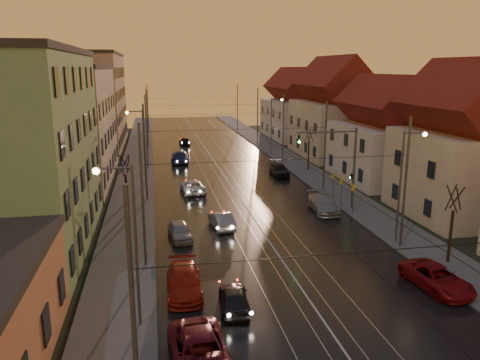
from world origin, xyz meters
TOP-DOWN VIEW (x-y plane):
  - ground at (0.00, 0.00)m, footprint 160.00×160.00m
  - road at (0.00, 40.00)m, footprint 16.00×120.00m
  - sidewalk_left at (-10.00, 40.00)m, footprint 4.00×120.00m
  - sidewalk_right at (10.00, 40.00)m, footprint 4.00×120.00m
  - tram_rail_0 at (-2.20, 40.00)m, footprint 0.06×120.00m
  - tram_rail_1 at (-0.77, 40.00)m, footprint 0.06×120.00m
  - tram_rail_2 at (0.77, 40.00)m, footprint 0.06×120.00m
  - tram_rail_3 at (2.20, 40.00)m, footprint 0.06×120.00m
  - apartment_left_1 at (-17.50, 14.00)m, footprint 10.00×18.00m
  - apartment_left_2 at (-17.50, 34.00)m, footprint 10.00×20.00m
  - apartment_left_3 at (-17.50, 58.00)m, footprint 10.00×24.00m
  - house_right_1 at (17.00, 15.00)m, footprint 8.67×10.20m
  - house_right_2 at (17.00, 28.00)m, footprint 9.18×12.24m
  - house_right_3 at (17.00, 43.00)m, footprint 9.18×14.28m
  - house_right_4 at (17.00, 61.00)m, footprint 9.18×16.32m
  - catenary_pole_l_0 at (-8.60, -6.00)m, footprint 0.16×0.16m
  - catenary_pole_l_1 at (-8.60, 9.00)m, footprint 0.16×0.16m
  - catenary_pole_r_1 at (8.60, 9.00)m, footprint 0.16×0.16m
  - catenary_pole_l_2 at (-8.60, 24.00)m, footprint 0.16×0.16m
  - catenary_pole_r_2 at (8.60, 24.00)m, footprint 0.16×0.16m
  - catenary_pole_l_3 at (-8.60, 39.00)m, footprint 0.16×0.16m
  - catenary_pole_r_3 at (8.60, 39.00)m, footprint 0.16×0.16m
  - catenary_pole_l_4 at (-8.60, 54.00)m, footprint 0.16×0.16m
  - catenary_pole_r_4 at (8.60, 54.00)m, footprint 0.16×0.16m
  - catenary_pole_l_5 at (-8.60, 72.00)m, footprint 0.16×0.16m
  - catenary_pole_r_5 at (8.60, 72.00)m, footprint 0.16×0.16m
  - street_lamp_0 at (-9.10, 2.00)m, footprint 1.75×0.32m
  - street_lamp_1 at (9.10, 10.00)m, footprint 1.75×0.32m
  - street_lamp_2 at (-9.10, 30.00)m, footprint 1.75×0.32m
  - street_lamp_3 at (9.10, 46.00)m, footprint 1.75×0.32m
  - traffic_light_mast at (7.99, 18.00)m, footprint 5.30×0.32m
  - bare_tree_0 at (-10.20, 20.00)m, footprint 1.09×1.09m
  - bare_tree_1 at (10.20, 6.00)m, footprint 1.09×1.09m
  - bare_tree_2 at (10.40, 34.00)m, footprint 1.09×1.09m
  - driving_car_0 at (-4.09, 2.83)m, footprint 1.77×3.74m
  - driving_car_1 at (-2.92, 15.36)m, footprint 1.76×3.99m
  - driving_car_2 at (-4.19, 26.34)m, footprint 2.48×4.73m
  - driving_car_3 at (-4.47, 41.80)m, footprint 2.70×5.63m
  - driving_car_4 at (-2.90, 56.04)m, footprint 1.66×3.80m
  - parked_left_1 at (-6.29, -1.81)m, footprint 2.62×5.26m
  - parked_left_2 at (-6.49, 5.05)m, footprint 2.01×4.70m
  - parked_left_3 at (-6.22, 13.50)m, footprint 1.85×3.75m
  - parked_right_0 at (7.45, 3.00)m, footprint 2.66×4.89m
  - parked_right_1 at (6.34, 18.02)m, footprint 2.35×4.99m
  - parked_right_2 at (6.20, 31.83)m, footprint 1.97×4.45m

SIDE VIEW (x-z plane):
  - ground at x=0.00m, z-range 0.00..0.00m
  - road at x=0.00m, z-range 0.00..0.04m
  - tram_rail_0 at x=-2.20m, z-range 0.04..0.07m
  - tram_rail_1 at x=-0.77m, z-range 0.04..0.07m
  - tram_rail_2 at x=0.77m, z-range 0.04..0.07m
  - tram_rail_3 at x=2.20m, z-range 0.04..0.07m
  - sidewalk_left at x=-10.00m, z-range 0.00..0.15m
  - sidewalk_right at x=10.00m, z-range 0.00..0.15m
  - parked_left_3 at x=-6.22m, z-range 0.00..1.23m
  - driving_car_0 at x=-4.09m, z-range 0.00..1.24m
  - driving_car_2 at x=-4.19m, z-range 0.00..1.27m
  - driving_car_1 at x=-2.92m, z-range 0.00..1.27m
  - driving_car_4 at x=-2.90m, z-range 0.00..1.27m
  - parked_right_0 at x=7.45m, z-range 0.00..1.30m
  - parked_left_2 at x=-6.49m, z-range 0.00..1.35m
  - parked_right_1 at x=6.34m, z-range 0.00..1.41m
  - parked_left_1 at x=-6.29m, z-range 0.00..1.43m
  - parked_right_2 at x=6.20m, z-range 0.00..1.49m
  - driving_car_3 at x=-4.47m, z-range 0.00..1.58m
  - bare_tree_0 at x=-10.20m, z-range -0.07..5.04m
  - bare_tree_1 at x=10.20m, z-range -0.07..5.04m
  - bare_tree_2 at x=10.40m, z-range -0.07..5.04m
  - catenary_pole_l_0 at x=-8.60m, z-range 0.00..9.00m
  - catenary_pole_l_1 at x=-8.60m, z-range 0.00..9.00m
  - catenary_pole_r_1 at x=8.60m, z-range 0.00..9.00m
  - catenary_pole_l_2 at x=-8.60m, z-range 0.00..9.00m
  - catenary_pole_r_2 at x=8.60m, z-range 0.00..9.00m
  - catenary_pole_l_3 at x=-8.60m, z-range 0.00..9.00m
  - catenary_pole_r_3 at x=8.60m, z-range 0.00..9.00m
  - catenary_pole_l_4 at x=-8.60m, z-range 0.00..9.00m
  - catenary_pole_r_4 at x=8.60m, z-range 0.00..9.00m
  - catenary_pole_l_5 at x=-8.60m, z-range 0.00..9.00m
  - catenary_pole_r_5 at x=8.60m, z-range 0.00..9.00m
  - traffic_light_mast at x=7.99m, z-range 1.00..8.20m
  - house_right_2 at x=17.00m, z-range 0.04..9.24m
  - street_lamp_0 at x=-9.10m, z-range 0.89..8.89m
  - street_lamp_1 at x=9.10m, z-range 0.89..8.89m
  - street_lamp_2 at x=-9.10m, z-range 0.89..8.89m
  - street_lamp_3 at x=9.10m, z-range 0.89..8.89m
  - house_right_4 at x=17.00m, z-range 0.05..10.05m
  - house_right_1 at x=17.00m, z-range 0.05..10.85m
  - house_right_3 at x=17.00m, z-range 0.05..11.55m
  - apartment_left_2 at x=-17.50m, z-range 0.00..12.00m
  - apartment_left_1 at x=-17.50m, z-range 0.00..13.00m
  - apartment_left_3 at x=-17.50m, z-range 0.00..14.00m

